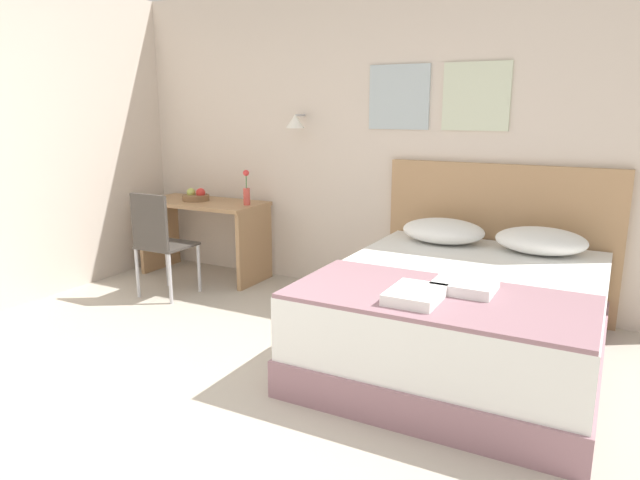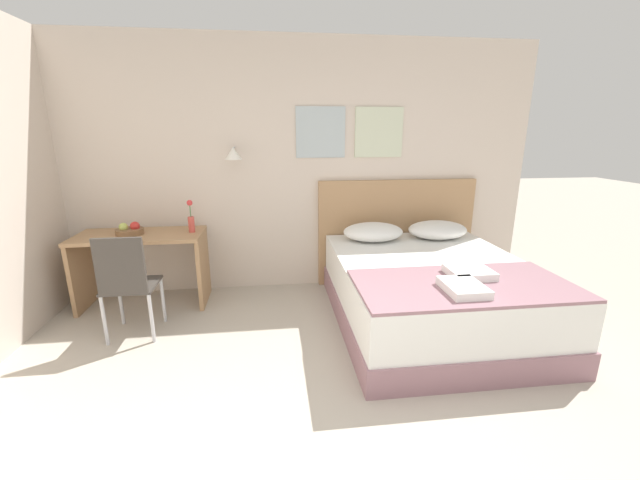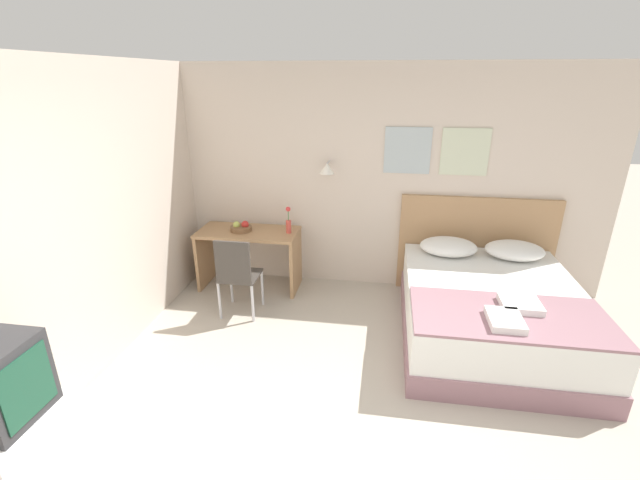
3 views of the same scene
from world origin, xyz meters
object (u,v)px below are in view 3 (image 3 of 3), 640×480
object	(u,v)px
throw_blanket	(510,316)
headboard	(475,246)
folded_towel_mid_bed	(505,320)
tv_stand	(17,454)
pillow_left	(448,247)
flower_vase	(288,223)
fruit_bowl	(241,227)
pillow_right	(515,250)
desk_chair	(237,272)
desk	(249,248)
folded_towel_near_foot	(520,304)
bed	(490,313)

from	to	relation	value
throw_blanket	headboard	bearing A→B (deg)	90.00
folded_towel_mid_bed	tv_stand	world-z (taller)	folded_towel_mid_bed
pillow_left	flower_vase	size ratio (longest dim) A/B	1.95
fruit_bowl	tv_stand	size ratio (longest dim) A/B	0.44
pillow_right	throw_blanket	world-z (taller)	pillow_right
fruit_bowl	flower_vase	size ratio (longest dim) A/B	0.80
headboard	desk_chair	size ratio (longest dim) A/B	1.95
folded_towel_mid_bed	throw_blanket	bearing A→B (deg)	60.01
desk	folded_towel_mid_bed	bearing A→B (deg)	-29.41
folded_towel_mid_bed	desk	size ratio (longest dim) A/B	0.29
folded_towel_mid_bed	headboard	bearing A→B (deg)	87.36
headboard	pillow_left	bearing A→B (deg)	-138.58
folded_towel_mid_bed	pillow_right	bearing A→B (deg)	73.42
folded_towel_near_foot	bed	bearing A→B (deg)	103.69
throw_blanket	desk_chair	world-z (taller)	desk_chair
throw_blanket	desk_chair	distance (m)	2.69
fruit_bowl	tv_stand	xyz separation A→B (m)	(-0.47, -2.98, -0.48)
desk	fruit_bowl	bearing A→B (deg)	-178.09
folded_towel_mid_bed	desk	bearing A→B (deg)	150.59
headboard	flower_vase	xyz separation A→B (m)	(-2.21, -0.29, 0.27)
desk	fruit_bowl	distance (m)	0.27
bed	flower_vase	bearing A→B (deg)	161.03
pillow_right	folded_towel_near_foot	world-z (taller)	pillow_right
bed	desk_chair	bearing A→B (deg)	179.37
flower_vase	tv_stand	size ratio (longest dim) A/B	0.55
pillow_right	tv_stand	size ratio (longest dim) A/B	1.06
headboard	pillow_left	xyz separation A→B (m)	(-0.36, -0.31, 0.09)
pillow_right	throw_blanket	distance (m)	1.38
desk_chair	pillow_right	bearing A→B (deg)	13.38
headboard	tv_stand	size ratio (longest dim) A/B	3.03
headboard	desk	xyz separation A→B (m)	(-2.71, -0.30, -0.08)
bed	throw_blanket	size ratio (longest dim) A/B	1.26
pillow_right	folded_towel_near_foot	bearing A→B (deg)	-101.73
pillow_right	folded_towel_mid_bed	distance (m)	1.54
pillow_right	fruit_bowl	world-z (taller)	fruit_bowl
pillow_right	folded_towel_near_foot	size ratio (longest dim) A/B	1.93
fruit_bowl	bed	bearing A→B (deg)	-14.93
flower_vase	folded_towel_near_foot	bearing A→B (deg)	-27.53
headboard	pillow_left	world-z (taller)	headboard
throw_blanket	desk_chair	size ratio (longest dim) A/B	1.77
bed	fruit_bowl	xyz separation A→B (m)	(-2.79, 0.75, 0.49)
bed	fruit_bowl	size ratio (longest dim) A/B	7.90
bed	throw_blanket	world-z (taller)	throw_blanket
tv_stand	folded_towel_mid_bed	bearing A→B (deg)	25.27
folded_towel_mid_bed	flower_vase	distance (m)	2.61
pillow_left	folded_towel_near_foot	world-z (taller)	pillow_left
fruit_bowl	pillow_left	bearing A→B (deg)	-0.21
throw_blanket	desk	distance (m)	3.03
folded_towel_near_foot	desk	size ratio (longest dim) A/B	0.27
tv_stand	desk_chair	bearing A→B (deg)	74.04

